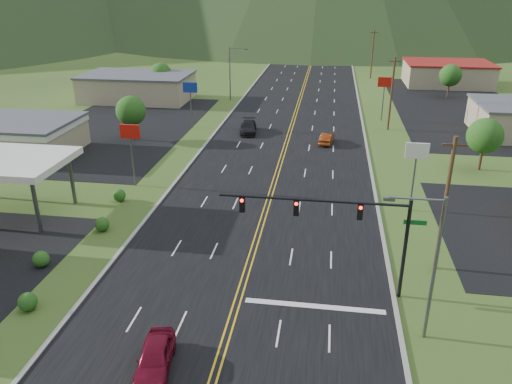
# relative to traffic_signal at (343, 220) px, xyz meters

# --- Properties ---
(traffic_signal) EXTENTS (13.10, 0.43, 7.00)m
(traffic_signal) POSITION_rel_traffic_signal_xyz_m (0.00, 0.00, 0.00)
(traffic_signal) COLOR black
(traffic_signal) RESTS_ON ground
(streetlight_east) EXTENTS (3.28, 0.25, 9.00)m
(streetlight_east) POSITION_rel_traffic_signal_xyz_m (4.70, -4.00, -0.15)
(streetlight_east) COLOR #59595E
(streetlight_east) RESTS_ON ground
(streetlight_west) EXTENTS (3.28, 0.25, 9.00)m
(streetlight_west) POSITION_rel_traffic_signal_xyz_m (-18.16, 56.00, -0.15)
(streetlight_west) COLOR #59595E
(streetlight_west) RESTS_ON ground
(gas_canopy) EXTENTS (10.00, 8.00, 5.30)m
(gas_canopy) POSITION_rel_traffic_signal_xyz_m (-28.48, 8.00, -0.46)
(gas_canopy) COLOR white
(gas_canopy) RESTS_ON ground
(building_west_mid) EXTENTS (14.40, 10.40, 4.10)m
(building_west_mid) POSITION_rel_traffic_signal_xyz_m (-38.48, 24.00, -3.06)
(building_west_mid) COLOR tan
(building_west_mid) RESTS_ON ground
(building_west_far) EXTENTS (18.40, 11.40, 4.50)m
(building_west_far) POSITION_rel_traffic_signal_xyz_m (-34.48, 54.00, -3.07)
(building_west_far) COLOR tan
(building_west_far) RESTS_ON ground
(building_east_far) EXTENTS (16.40, 12.40, 4.50)m
(building_east_far) POSITION_rel_traffic_signal_xyz_m (21.52, 76.00, -3.07)
(building_east_far) COLOR tan
(building_east_far) RESTS_ON ground
(pole_sign_west_a) EXTENTS (2.00, 0.18, 6.40)m
(pole_sign_west_a) POSITION_rel_traffic_signal_xyz_m (-20.48, 16.00, -0.28)
(pole_sign_west_a) COLOR #59595E
(pole_sign_west_a) RESTS_ON ground
(pole_sign_west_b) EXTENTS (2.00, 0.18, 6.40)m
(pole_sign_west_b) POSITION_rel_traffic_signal_xyz_m (-20.48, 38.00, -0.28)
(pole_sign_west_b) COLOR #59595E
(pole_sign_west_b) RESTS_ON ground
(pole_sign_east_a) EXTENTS (2.00, 0.18, 6.40)m
(pole_sign_east_a) POSITION_rel_traffic_signal_xyz_m (6.52, 14.00, -0.28)
(pole_sign_east_a) COLOR #59595E
(pole_sign_east_a) RESTS_ON ground
(pole_sign_east_b) EXTENTS (2.00, 0.18, 6.40)m
(pole_sign_east_b) POSITION_rel_traffic_signal_xyz_m (6.52, 46.00, -0.28)
(pole_sign_east_b) COLOR #59595E
(pole_sign_east_b) RESTS_ON ground
(tree_west_a) EXTENTS (3.84, 3.84, 5.82)m
(tree_west_a) POSITION_rel_traffic_signal_xyz_m (-26.48, 31.00, -1.44)
(tree_west_a) COLOR #382314
(tree_west_a) RESTS_ON ground
(tree_west_b) EXTENTS (3.84, 3.84, 5.82)m
(tree_west_b) POSITION_rel_traffic_signal_xyz_m (-31.48, 58.00, -1.44)
(tree_west_b) COLOR #382314
(tree_west_b) RESTS_ON ground
(tree_east_a) EXTENTS (3.84, 3.84, 5.82)m
(tree_east_a) POSITION_rel_traffic_signal_xyz_m (15.52, 26.00, -1.44)
(tree_east_a) COLOR #382314
(tree_east_a) RESTS_ON ground
(tree_east_b) EXTENTS (3.84, 3.84, 5.82)m
(tree_east_b) POSITION_rel_traffic_signal_xyz_m (19.52, 64.00, -1.44)
(tree_east_b) COLOR #382314
(tree_east_b) RESTS_ON ground
(utility_pole_a) EXTENTS (1.60, 0.28, 10.00)m
(utility_pole_a) POSITION_rel_traffic_signal_xyz_m (7.02, 4.00, -0.20)
(utility_pole_a) COLOR #382314
(utility_pole_a) RESTS_ON ground
(utility_pole_b) EXTENTS (1.60, 0.28, 10.00)m
(utility_pole_b) POSITION_rel_traffic_signal_xyz_m (7.02, 41.00, -0.20)
(utility_pole_b) COLOR #382314
(utility_pole_b) RESTS_ON ground
(utility_pole_c) EXTENTS (1.60, 0.28, 10.00)m
(utility_pole_c) POSITION_rel_traffic_signal_xyz_m (7.02, 81.00, -0.20)
(utility_pole_c) COLOR #382314
(utility_pole_c) RESTS_ON ground
(utility_pole_d) EXTENTS (1.60, 0.28, 10.00)m
(utility_pole_d) POSITION_rel_traffic_signal_xyz_m (7.02, 121.00, -0.20)
(utility_pole_d) COLOR #382314
(utility_pole_d) RESTS_ON ground
(car_red_near) EXTENTS (2.38, 4.61, 1.50)m
(car_red_near) POSITION_rel_traffic_signal_xyz_m (-9.73, -8.85, -4.58)
(car_red_near) COLOR maroon
(car_red_near) RESTS_ON ground
(car_dark_mid) EXTENTS (2.74, 5.49, 1.53)m
(car_dark_mid) POSITION_rel_traffic_signal_xyz_m (-12.09, 36.47, -4.56)
(car_dark_mid) COLOR black
(car_dark_mid) RESTS_ON ground
(car_red_far) EXTENTS (2.01, 4.26, 1.35)m
(car_red_far) POSITION_rel_traffic_signal_xyz_m (-1.38, 33.13, -4.66)
(car_red_far) COLOR maroon
(car_red_far) RESTS_ON ground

